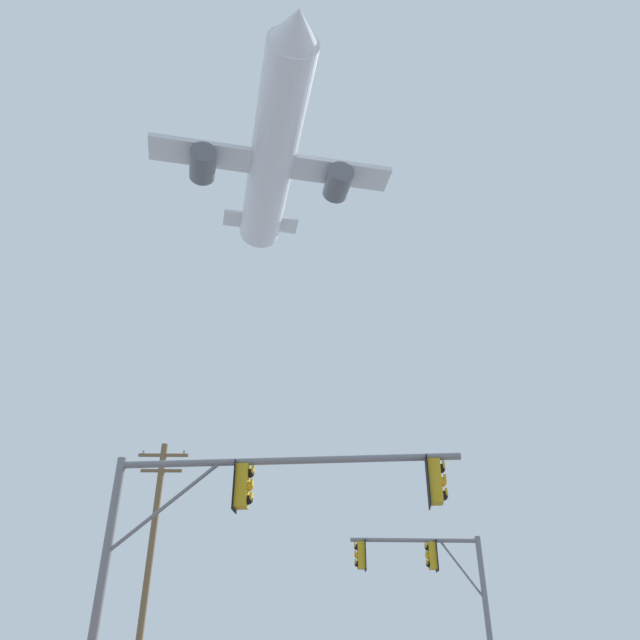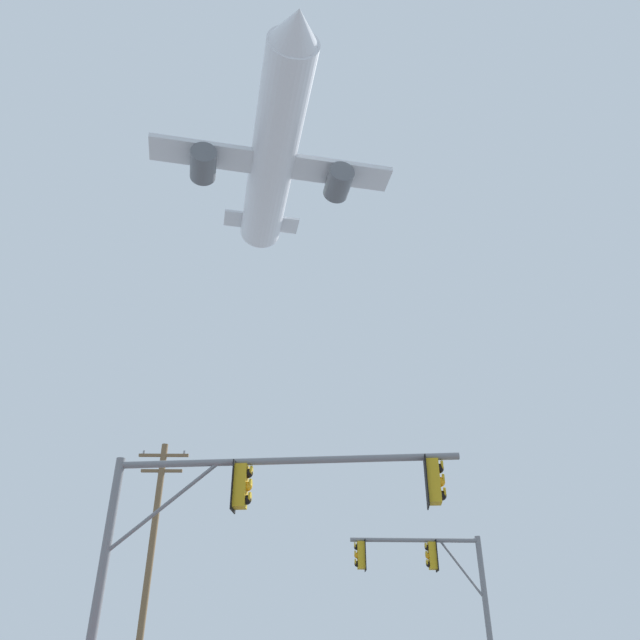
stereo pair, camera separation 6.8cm
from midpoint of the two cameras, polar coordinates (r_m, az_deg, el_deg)
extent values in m
cylinder|color=slate|center=(14.08, -19.67, -22.79)|extent=(0.20, 0.20, 5.60)
cylinder|color=slate|center=(13.66, -3.13, -12.73)|extent=(7.28, 0.87, 0.15)
cylinder|color=slate|center=(13.99, -14.12, -16.19)|extent=(2.24, 0.30, 1.87)
cube|color=gold|center=(13.44, 10.30, -14.35)|extent=(0.29, 0.34, 0.90)
cylinder|color=gold|center=(13.59, 10.10, -12.29)|extent=(0.05, 0.05, 0.12)
cube|color=black|center=(13.43, 9.69, -14.39)|extent=(0.07, 0.46, 1.04)
sphere|color=black|center=(13.53, 10.82, -13.21)|extent=(0.20, 0.20, 0.20)
cylinder|color=gold|center=(13.55, 11.08, -12.95)|extent=(0.06, 0.21, 0.21)
sphere|color=orange|center=(13.45, 10.94, -14.35)|extent=(0.20, 0.20, 0.20)
cylinder|color=gold|center=(13.48, 11.20, -14.08)|extent=(0.06, 0.21, 0.21)
sphere|color=black|center=(13.38, 11.06, -15.50)|extent=(0.20, 0.20, 0.20)
cylinder|color=gold|center=(13.40, 11.32, -15.23)|extent=(0.06, 0.21, 0.21)
cube|color=gold|center=(13.67, -7.28, -14.85)|extent=(0.29, 0.34, 0.90)
cylinder|color=gold|center=(13.81, -7.14, -12.81)|extent=(0.05, 0.05, 0.12)
cube|color=black|center=(13.69, -7.88, -14.84)|extent=(0.07, 0.46, 1.04)
sphere|color=black|center=(13.71, -6.60, -13.77)|extent=(0.20, 0.20, 0.20)
cylinder|color=gold|center=(13.72, -6.31, -13.53)|extent=(0.06, 0.21, 0.21)
sphere|color=orange|center=(13.63, -6.67, -14.89)|extent=(0.20, 0.20, 0.20)
cylinder|color=gold|center=(13.64, -6.38, -14.65)|extent=(0.06, 0.21, 0.21)
sphere|color=black|center=(13.56, -6.74, -16.03)|extent=(0.20, 0.20, 0.20)
cylinder|color=gold|center=(13.57, -6.44, -15.79)|extent=(0.06, 0.21, 0.21)
cylinder|color=slate|center=(23.95, 15.09, -25.57)|extent=(0.20, 0.20, 5.93)
cylinder|color=slate|center=(23.78, 8.54, -19.30)|extent=(4.58, 0.28, 0.15)
cylinder|color=slate|center=(23.96, 12.77, -21.35)|extent=(1.44, 0.12, 1.97)
cube|color=gold|center=(23.41, 3.70, -20.68)|extent=(0.27, 0.33, 0.90)
cylinder|color=gold|center=(23.50, 3.65, -19.46)|extent=(0.05, 0.05, 0.12)
cube|color=black|center=(23.43, 4.06, -20.68)|extent=(0.04, 0.46, 1.04)
sphere|color=black|center=(23.44, 3.30, -20.04)|extent=(0.20, 0.20, 0.20)
cylinder|color=gold|center=(23.45, 3.13, -19.89)|extent=(0.05, 0.21, 0.21)
sphere|color=orange|center=(23.40, 3.32, -20.71)|extent=(0.20, 0.20, 0.20)
cylinder|color=gold|center=(23.40, 3.15, -20.57)|extent=(0.05, 0.21, 0.21)
sphere|color=black|center=(23.35, 3.34, -21.39)|extent=(0.20, 0.20, 0.20)
cylinder|color=gold|center=(23.35, 3.17, -21.25)|extent=(0.05, 0.21, 0.21)
cube|color=gold|center=(23.80, 10.15, -20.47)|extent=(0.27, 0.33, 0.90)
cylinder|color=gold|center=(23.89, 10.03, -19.27)|extent=(0.05, 0.05, 0.12)
cube|color=black|center=(23.83, 10.50, -20.45)|extent=(0.04, 0.46, 1.04)
sphere|color=black|center=(23.82, 9.72, -19.85)|extent=(0.20, 0.20, 0.20)
cylinder|color=gold|center=(23.82, 9.55, -19.72)|extent=(0.05, 0.21, 0.21)
sphere|color=orange|center=(23.77, 9.78, -20.51)|extent=(0.20, 0.20, 0.20)
cylinder|color=gold|center=(23.77, 9.61, -20.38)|extent=(0.05, 0.21, 0.21)
sphere|color=black|center=(23.73, 9.85, -21.18)|extent=(0.20, 0.20, 0.20)
cylinder|color=gold|center=(23.72, 9.67, -21.04)|extent=(0.05, 0.21, 0.21)
cylinder|color=brown|center=(28.05, -15.51, -21.23)|extent=(0.28, 0.28, 10.63)
cube|color=brown|center=(29.13, -14.20, -11.90)|extent=(2.20, 0.12, 0.12)
cube|color=brown|center=(28.93, -14.37, -13.21)|extent=(1.80, 0.12, 0.12)
cylinder|color=gray|center=(29.39, -15.91, -11.58)|extent=(0.10, 0.10, 0.18)
cylinder|color=gray|center=(28.98, -12.40, -11.77)|extent=(0.10, 0.10, 0.18)
cylinder|color=white|center=(56.98, -4.33, 14.96)|extent=(8.00, 22.92, 4.01)
cone|color=white|center=(49.02, -2.23, 25.29)|extent=(4.24, 3.40, 3.81)
cone|color=white|center=(66.28, -5.73, 7.40)|extent=(3.80, 3.08, 3.41)
cube|color=silver|center=(57.00, -4.44, 14.09)|extent=(21.46, 6.54, 0.45)
cylinder|color=#595B60|center=(56.87, 1.63, 12.45)|extent=(2.76, 3.37, 2.26)
cylinder|color=#595B60|center=(56.09, -10.72, 13.85)|extent=(2.76, 3.37, 2.26)
cube|color=#0C5933|center=(65.66, -5.37, 10.35)|extent=(0.93, 3.51, 4.76)
cube|color=silver|center=(64.65, -5.48, 8.94)|extent=(7.81, 3.57, 0.25)
camera|label=1|loc=(0.03, -90.07, 0.04)|focal=34.98mm
camera|label=2|loc=(0.03, 89.93, -0.04)|focal=34.98mm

